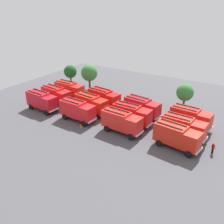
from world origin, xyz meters
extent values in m
plane|color=#4C4C51|center=(0.00, 0.00, 0.00)|extent=(65.18, 65.18, 0.00)
cube|color=red|center=(-11.89, -4.33, 2.10)|extent=(2.42, 2.69, 2.60)
cube|color=#8C9EAD|center=(-10.84, -4.42, 2.41)|extent=(0.27, 2.12, 1.46)
cube|color=red|center=(-15.37, -4.01, 2.25)|extent=(5.01, 2.92, 2.90)
cube|color=black|center=(-15.31, -3.33, 3.82)|extent=(4.31, 0.51, 0.12)
cube|color=black|center=(-15.43, -4.70, 3.82)|extent=(4.31, 0.51, 0.12)
cube|color=silver|center=(-10.69, -4.44, 0.95)|extent=(0.41, 2.38, 0.28)
cylinder|color=black|center=(-11.58, -3.15, 0.55)|extent=(1.13, 0.45, 1.10)
cylinder|color=black|center=(-11.80, -5.54, 0.55)|extent=(1.13, 0.45, 1.10)
cylinder|color=black|center=(-16.46, -2.71, 0.55)|extent=(1.13, 0.45, 1.10)
cylinder|color=black|center=(-16.68, -5.10, 0.55)|extent=(1.13, 0.45, 1.10)
cube|color=red|center=(-2.69, -4.12, 2.10)|extent=(2.33, 2.62, 2.60)
cube|color=#8C9EAD|center=(-1.64, -4.18, 2.41)|extent=(0.20, 2.13, 1.46)
cube|color=red|center=(-6.19, -3.93, 2.25)|extent=(4.93, 2.76, 2.90)
cube|color=black|center=(-6.15, -3.25, 3.82)|extent=(4.32, 0.36, 0.12)
cube|color=black|center=(-6.22, -4.62, 3.82)|extent=(4.32, 0.36, 0.12)
cube|color=silver|center=(-1.49, -4.19, 0.95)|extent=(0.33, 2.38, 0.28)
cylinder|color=black|center=(-2.43, -2.94, 0.55)|extent=(1.12, 0.41, 1.10)
cylinder|color=black|center=(-2.56, -5.33, 0.55)|extent=(1.12, 0.41, 1.10)
cylinder|color=black|center=(-7.32, -2.67, 0.55)|extent=(1.12, 0.41, 1.10)
cylinder|color=black|center=(-7.45, -5.06, 0.55)|extent=(1.12, 0.41, 1.10)
cube|color=red|center=(6.71, -3.93, 2.10)|extent=(2.37, 2.65, 2.60)
cube|color=#8C9EAD|center=(7.76, -4.01, 2.41)|extent=(0.23, 2.13, 1.46)
cube|color=red|center=(3.22, -3.69, 2.25)|extent=(4.96, 2.83, 2.90)
cube|color=black|center=(3.27, -3.00, 3.82)|extent=(4.32, 0.42, 0.12)
cube|color=black|center=(3.17, -4.37, 3.82)|extent=(4.32, 0.42, 0.12)
cube|color=silver|center=(7.91, -4.02, 0.95)|extent=(0.37, 2.38, 0.28)
cylinder|color=black|center=(7.00, -2.75, 0.55)|extent=(1.12, 0.43, 1.10)
cylinder|color=black|center=(6.83, -5.14, 0.55)|extent=(1.12, 0.43, 1.10)
cylinder|color=black|center=(2.11, -2.41, 0.55)|extent=(1.12, 0.43, 1.10)
cylinder|color=black|center=(1.94, -4.80, 0.55)|extent=(1.12, 0.43, 1.10)
cube|color=red|center=(16.30, -3.95, 2.10)|extent=(2.50, 2.76, 2.60)
cube|color=#8C9EAD|center=(17.34, -4.08, 2.41)|extent=(0.35, 2.12, 1.46)
cube|color=red|center=(12.83, -3.50, 2.25)|extent=(5.08, 3.09, 2.90)
cube|color=black|center=(12.91, -2.82, 3.82)|extent=(4.30, 0.67, 0.12)
cube|color=black|center=(12.74, -4.18, 3.82)|extent=(4.30, 0.67, 0.12)
cube|color=silver|center=(17.49, -4.10, 0.95)|extent=(0.50, 2.38, 0.28)
cylinder|color=black|center=(16.65, -2.78, 0.55)|extent=(1.14, 0.49, 1.10)
cylinder|color=black|center=(16.34, -5.16, 0.55)|extent=(1.14, 0.49, 1.10)
cylinder|color=black|center=(11.79, -2.16, 0.55)|extent=(1.14, 0.49, 1.10)
cylinder|color=black|center=(11.48, -4.54, 0.55)|extent=(1.14, 0.49, 1.10)
cube|color=red|center=(-11.66, -0.43, 2.10)|extent=(2.47, 2.74, 2.60)
cube|color=#8C9EAD|center=(-10.62, -0.55, 2.41)|extent=(0.32, 2.12, 1.46)
cube|color=red|center=(-15.14, -0.03, 2.25)|extent=(5.05, 3.03, 2.90)
cube|color=black|center=(-15.06, 0.66, 3.82)|extent=(4.31, 0.61, 0.12)
cube|color=black|center=(-15.22, -0.71, 3.82)|extent=(4.31, 0.61, 0.12)
cube|color=silver|center=(-10.47, -0.57, 0.95)|extent=(0.47, 2.38, 0.28)
cylinder|color=black|center=(-11.33, 0.74, 0.55)|extent=(1.13, 0.47, 1.10)
cylinder|color=black|center=(-11.60, -1.64, 0.55)|extent=(1.13, 0.47, 1.10)
cylinder|color=black|center=(-16.19, 1.30, 0.55)|extent=(1.13, 0.47, 1.10)
cylinder|color=black|center=(-16.47, -1.08, 0.55)|extent=(1.13, 0.47, 1.10)
cube|color=red|center=(-2.38, -0.43, 2.10)|extent=(2.51, 2.77, 2.60)
cube|color=#8C9EAD|center=(-1.34, -0.57, 2.41)|extent=(0.36, 2.12, 1.46)
cube|color=red|center=(-5.85, 0.02, 2.25)|extent=(5.08, 3.10, 2.90)
cube|color=black|center=(-5.76, 0.71, 3.82)|extent=(4.30, 0.68, 0.12)
cube|color=black|center=(-5.94, -0.66, 3.82)|extent=(4.30, 0.68, 0.12)
cube|color=silver|center=(-1.19, -0.59, 0.95)|extent=(0.51, 2.38, 0.28)
cylinder|color=black|center=(-2.02, 0.73, 0.55)|extent=(1.14, 0.49, 1.10)
cylinder|color=black|center=(-2.34, -1.65, 0.55)|extent=(1.14, 0.49, 1.10)
cylinder|color=black|center=(-6.88, 1.37, 0.55)|extent=(1.14, 0.49, 1.10)
cylinder|color=black|center=(-7.20, -1.01, 0.55)|extent=(1.14, 0.49, 1.10)
cube|color=red|center=(6.81, -0.32, 2.10)|extent=(2.27, 2.56, 2.60)
cube|color=#8C9EAD|center=(7.86, -0.34, 2.41)|extent=(0.14, 2.13, 1.46)
cube|color=red|center=(3.31, -0.22, 2.25)|extent=(4.87, 2.63, 2.90)
cube|color=black|center=(3.33, 0.47, 3.82)|extent=(4.32, 0.24, 0.12)
cube|color=black|center=(3.29, -0.91, 3.82)|extent=(4.32, 0.24, 0.12)
cube|color=silver|center=(8.01, -0.35, 0.95)|extent=(0.27, 2.38, 0.28)
cylinder|color=black|center=(7.04, 0.88, 0.55)|extent=(1.11, 0.38, 1.10)
cylinder|color=black|center=(6.97, -1.52, 0.55)|extent=(1.11, 0.38, 1.10)
cylinder|color=black|center=(2.14, 1.01, 0.55)|extent=(1.11, 0.38, 1.10)
cylinder|color=black|center=(2.07, -1.38, 0.55)|extent=(1.11, 0.38, 1.10)
cube|color=red|center=(16.27, -0.37, 2.10)|extent=(2.34, 2.62, 2.60)
cube|color=#8C9EAD|center=(17.31, -0.43, 2.41)|extent=(0.20, 2.13, 1.46)
cube|color=red|center=(12.77, -0.16, 2.25)|extent=(4.94, 2.78, 2.90)
cube|color=black|center=(12.81, 0.52, 3.82)|extent=(4.32, 0.37, 0.12)
cube|color=black|center=(12.73, -0.85, 3.82)|extent=(4.32, 0.37, 0.12)
cube|color=silver|center=(17.46, -0.44, 0.95)|extent=(0.34, 2.38, 0.28)
cylinder|color=black|center=(16.54, 0.82, 0.55)|extent=(1.12, 0.41, 1.10)
cylinder|color=black|center=(16.40, -1.58, 0.55)|extent=(1.12, 0.41, 1.10)
cylinder|color=black|center=(11.65, 1.10, 0.55)|extent=(1.12, 0.41, 1.10)
cylinder|color=black|center=(11.50, -1.29, 0.55)|extent=(1.12, 0.41, 1.10)
cube|color=red|center=(-11.59, 4.01, 2.10)|extent=(2.28, 2.57, 2.60)
cube|color=#8C9EAD|center=(-10.54, 3.97, 2.41)|extent=(0.15, 2.13, 1.46)
cube|color=red|center=(-15.09, 4.12, 2.25)|extent=(4.88, 2.65, 2.90)
cube|color=black|center=(-15.07, 4.81, 3.82)|extent=(4.32, 0.26, 0.12)
cube|color=black|center=(-15.11, 3.43, 3.82)|extent=(4.32, 0.26, 0.12)
cube|color=silver|center=(-10.39, 3.97, 0.95)|extent=(0.28, 2.38, 0.28)
cylinder|color=black|center=(-11.35, 5.20, 0.55)|extent=(1.11, 0.39, 1.10)
cylinder|color=black|center=(-11.43, 2.80, 0.55)|extent=(1.11, 0.39, 1.10)
cylinder|color=black|center=(-16.25, 5.36, 0.55)|extent=(1.11, 0.39, 1.10)
cylinder|color=black|center=(-16.33, 2.96, 0.55)|extent=(1.11, 0.39, 1.10)
cube|color=red|center=(-2.04, 3.67, 2.10)|extent=(2.49, 2.75, 2.60)
cube|color=#8C9EAD|center=(-0.99, 3.55, 2.41)|extent=(0.34, 2.12, 1.46)
cube|color=red|center=(-5.51, 4.10, 2.25)|extent=(5.07, 3.07, 2.90)
cube|color=black|center=(-5.42, 4.79, 3.82)|extent=(4.30, 0.65, 0.12)
cube|color=black|center=(-5.59, 3.42, 3.82)|extent=(4.30, 0.65, 0.12)
cube|color=silver|center=(-0.84, 3.53, 0.95)|extent=(0.49, 2.38, 0.28)
cylinder|color=black|center=(-1.69, 4.84, 0.55)|extent=(1.13, 0.48, 1.10)
cylinder|color=black|center=(-1.98, 2.46, 0.55)|extent=(1.13, 0.48, 1.10)
cylinder|color=black|center=(-6.55, 5.44, 0.55)|extent=(1.13, 0.48, 1.10)
cylinder|color=black|center=(-6.85, 3.06, 0.55)|extent=(1.13, 0.48, 1.10)
cube|color=red|center=(6.90, 3.39, 2.10)|extent=(2.50, 2.76, 2.60)
cube|color=#8C9EAD|center=(7.94, 3.25, 2.41)|extent=(0.35, 2.12, 1.46)
cube|color=red|center=(3.43, 3.83, 2.25)|extent=(5.08, 3.09, 2.90)
cube|color=black|center=(3.51, 4.51, 3.82)|extent=(4.30, 0.66, 0.12)
cube|color=black|center=(3.34, 3.15, 3.82)|extent=(4.30, 0.66, 0.12)
cube|color=silver|center=(8.09, 3.23, 0.95)|extent=(0.50, 2.38, 0.28)
cylinder|color=black|center=(7.25, 4.55, 0.55)|extent=(1.14, 0.49, 1.10)
cylinder|color=black|center=(6.95, 2.17, 0.55)|extent=(1.14, 0.49, 1.10)
cylinder|color=black|center=(2.39, 5.17, 0.55)|extent=(1.14, 0.49, 1.10)
cylinder|color=black|center=(2.08, 2.79, 0.55)|extent=(1.14, 0.49, 1.10)
cube|color=red|center=(16.16, 3.78, 2.10)|extent=(2.40, 2.67, 2.60)
cube|color=#8C9EAD|center=(17.21, 3.70, 2.41)|extent=(0.26, 2.12, 1.46)
cube|color=red|center=(12.68, 4.08, 2.25)|extent=(4.99, 2.89, 2.90)
cube|color=black|center=(12.73, 4.76, 3.82)|extent=(4.31, 0.48, 0.12)
cube|color=black|center=(12.62, 3.39, 3.82)|extent=(4.31, 0.48, 0.12)
cube|color=silver|center=(17.36, 3.68, 0.95)|extent=(0.40, 2.38, 0.28)
cylinder|color=black|center=(16.46, 4.96, 0.55)|extent=(1.13, 0.44, 1.10)
cylinder|color=black|center=(16.26, 2.57, 0.55)|extent=(1.13, 0.44, 1.10)
cylinder|color=black|center=(11.58, 5.37, 0.55)|extent=(1.13, 0.44, 1.10)
cylinder|color=black|center=(11.38, 2.98, 0.55)|extent=(1.13, 0.44, 1.10)
cylinder|color=black|center=(18.93, -2.06, 0.40)|extent=(0.16, 0.16, 0.81)
cylinder|color=black|center=(19.09, -2.20, 0.40)|extent=(0.16, 0.16, 0.81)
cube|color=#B7140F|center=(19.01, -2.13, 1.16)|extent=(0.48, 0.45, 0.70)
sphere|color=tan|center=(19.01, -2.13, 1.62)|extent=(0.23, 0.23, 0.23)
cylinder|color=#B7140F|center=(19.01, -2.13, 1.71)|extent=(0.28, 0.28, 0.07)
cylinder|color=black|center=(0.37, 3.27, 0.37)|extent=(0.16, 0.16, 0.75)
cylinder|color=black|center=(0.16, 3.26, 0.37)|extent=(0.16, 0.16, 0.75)
cube|color=gold|center=(0.26, 3.27, 1.07)|extent=(0.44, 0.27, 0.65)
sphere|color=#9E704C|center=(0.26, 3.27, 1.50)|extent=(0.21, 0.21, 0.21)
cylinder|color=gold|center=(0.26, 3.27, 1.58)|extent=(0.26, 0.26, 0.06)
cylinder|color=brown|center=(-20.44, 12.05, 1.05)|extent=(0.42, 0.42, 2.10)
sphere|color=#19511E|center=(-20.44, 12.05, 3.52)|extent=(3.35, 3.35, 3.35)
cylinder|color=brown|center=(-13.83, 11.51, 1.27)|extent=(0.51, 0.51, 2.53)
sphere|color=#337A33|center=(-13.83, 11.51, 4.26)|extent=(4.06, 4.06, 4.06)
cylinder|color=brown|center=(10.10, 11.77, 1.09)|extent=(0.44, 0.44, 2.18)
sphere|color=#337A33|center=(10.10, 11.77, 3.67)|extent=(3.49, 3.49, 3.49)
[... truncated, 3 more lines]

